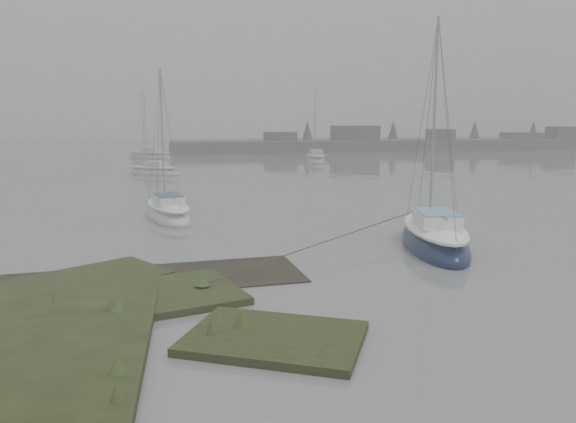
{
  "coord_description": "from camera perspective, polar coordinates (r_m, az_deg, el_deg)",
  "views": [
    {
      "loc": [
        -1.01,
        -11.19,
        4.54
      ],
      "look_at": [
        1.64,
        4.67,
        1.8
      ],
      "focal_mm": 35.0,
      "sensor_mm": 36.0,
      "label": 1
    }
  ],
  "objects": [
    {
      "name": "ground",
      "position": [
        41.45,
        -8.04,
        3.29
      ],
      "size": [
        160.0,
        160.0,
        0.0
      ],
      "primitive_type": "plane",
      "color": "slate",
      "rests_on": "ground"
    },
    {
      "name": "far_shoreline",
      "position": [
        78.3,
        11.46,
        6.79
      ],
      "size": [
        60.0,
        8.0,
        4.15
      ],
      "color": "#4C4F51",
      "rests_on": "ground"
    },
    {
      "name": "sailboat_main",
      "position": [
        20.25,
        14.62,
        -2.84
      ],
      "size": [
        3.13,
        6.31,
        8.53
      ],
      "rotation": [
        0.0,
        0.0,
        -0.2
      ],
      "color": "black",
      "rests_on": "ground"
    },
    {
      "name": "sailboat_white",
      "position": [
        25.74,
        -12.07,
        -0.2
      ],
      "size": [
        2.9,
        5.33,
        7.16
      ],
      "rotation": [
        0.0,
        0.0,
        0.26
      ],
      "color": "silver",
      "rests_on": "ground"
    },
    {
      "name": "sailboat_far_a",
      "position": [
        45.55,
        -13.49,
        3.95
      ],
      "size": [
        4.76,
        4.1,
        6.73
      ],
      "rotation": [
        0.0,
        0.0,
        0.93
      ],
      "color": "#B6BEC2",
      "rests_on": "ground"
    },
    {
      "name": "sailboat_far_b",
      "position": [
        56.68,
        2.84,
        5.31
      ],
      "size": [
        2.25,
        5.65,
        7.79
      ],
      "rotation": [
        0.0,
        0.0,
        -0.08
      ],
      "color": "#AEB2B8",
      "rests_on": "ground"
    },
    {
      "name": "sailboat_far_c",
      "position": [
        62.46,
        -13.86,
        5.46
      ],
      "size": [
        5.64,
        4.89,
        7.98
      ],
      "rotation": [
        0.0,
        0.0,
        0.93
      ],
      "color": "#AAAFB3",
      "rests_on": "ground"
    }
  ]
}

